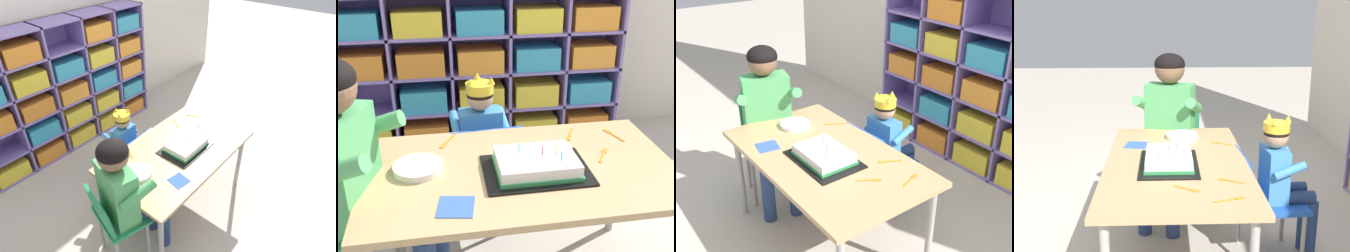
{
  "view_description": "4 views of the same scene",
  "coord_description": "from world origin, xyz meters",
  "views": [
    {
      "loc": [
        -1.44,
        -1.1,
        2.11
      ],
      "look_at": [
        0.01,
        0.11,
        0.79
      ],
      "focal_mm": 31.31,
      "sensor_mm": 36.0,
      "label": 1
    },
    {
      "loc": [
        -0.29,
        -1.36,
        1.45
      ],
      "look_at": [
        -0.04,
        0.12,
        0.74
      ],
      "focal_mm": 43.73,
      "sensor_mm": 36.0,
      "label": 2
    },
    {
      "loc": [
        1.7,
        -1.12,
        1.81
      ],
      "look_at": [
        0.09,
        0.07,
        0.81
      ],
      "focal_mm": 45.01,
      "sensor_mm": 36.0,
      "label": 3
    },
    {
      "loc": [
        2.08,
        -0.05,
        1.38
      ],
      "look_at": [
        -0.04,
        0.03,
        0.79
      ],
      "focal_mm": 46.54,
      "sensor_mm": 36.0,
      "label": 4
    }
  ],
  "objects": [
    {
      "name": "fork_near_child_seat",
      "position": [
        0.47,
        0.21,
        0.62
      ],
      "size": [
        0.05,
        0.13,
        0.0
      ],
      "rotation": [
        0.0,
        0.0,
        5.01
      ],
      "color": "orange",
      "rests_on": "activity_table"
    },
    {
      "name": "adult_helper_seated",
      "position": [
        -0.59,
        -0.04,
        0.69
      ],
      "size": [
        0.47,
        0.45,
        1.09
      ],
      "rotation": [
        0.0,
        0.0,
        1.31
      ],
      "color": "#4C9E5B",
      "rests_on": "ground"
    },
    {
      "name": "fork_near_cake_tray",
      "position": [
        -0.28,
        0.26,
        0.62
      ],
      "size": [
        0.08,
        0.12,
        0.0
      ],
      "rotation": [
        0.0,
        0.0,
        1.06
      ],
      "color": "orange",
      "rests_on": "activity_table"
    },
    {
      "name": "child_with_crown",
      "position": [
        -0.1,
        0.57,
        0.51
      ],
      "size": [
        0.31,
        0.31,
        0.83
      ],
      "rotation": [
        0.0,
        0.0,
        3.22
      ],
      "color": "#3D7FBC",
      "rests_on": "ground"
    },
    {
      "name": "ground",
      "position": [
        0.0,
        0.0,
        0.0
      ],
      "size": [
        16.0,
        16.0,
        0.0
      ],
      "primitive_type": "plane",
      "color": "#BCB2A3"
    },
    {
      "name": "fork_beside_plate_stack",
      "position": [
        0.27,
        0.23,
        0.62
      ],
      "size": [
        0.07,
        0.12,
        0.0
      ],
      "rotation": [
        0.0,
        0.0,
        1.1
      ],
      "color": "orange",
      "rests_on": "activity_table"
    },
    {
      "name": "paper_napkin_square",
      "position": [
        -0.27,
        -0.22,
        0.62
      ],
      "size": [
        0.14,
        0.14,
        0.0
      ],
      "primitive_type": "cube",
      "rotation": [
        0.0,
        0.0,
        -0.17
      ],
      "color": "#3356B7",
      "rests_on": "activity_table"
    },
    {
      "name": "storage_cubby_shelf",
      "position": [
        0.05,
        1.49,
        0.64
      ],
      "size": [
        2.06,
        0.31,
        1.37
      ],
      "color": "#7F6BB2",
      "rests_on": "ground"
    },
    {
      "name": "classroom_chair_blue",
      "position": [
        -0.1,
        0.46,
        0.37
      ],
      "size": [
        0.4,
        0.38,
        0.62
      ],
      "rotation": [
        0.0,
        0.0,
        3.22
      ],
      "color": "#1E4CA8",
      "rests_on": "ground"
    },
    {
      "name": "activity_table",
      "position": [
        0.0,
        0.0,
        0.56
      ],
      "size": [
        1.23,
        0.71,
        0.62
      ],
      "color": "tan",
      "rests_on": "ground"
    },
    {
      "name": "fork_at_table_front_edge",
      "position": [
        0.36,
        0.04,
        0.62
      ],
      "size": [
        0.08,
        0.11,
        0.0
      ],
      "rotation": [
        0.0,
        0.0,
        4.15
      ],
      "color": "orange",
      "rests_on": "activity_table"
    },
    {
      "name": "classroom_chair_adult_side",
      "position": [
        -0.7,
        -0.01,
        0.47
      ],
      "size": [
        0.39,
        0.42,
        0.72
      ],
      "rotation": [
        0.0,
        0.0,
        1.31
      ],
      "color": "#238451",
      "rests_on": "ground"
    },
    {
      "name": "paper_plate_stack",
      "position": [
        -0.4,
        0.04,
        0.63
      ],
      "size": [
        0.19,
        0.19,
        0.03
      ],
      "primitive_type": "cylinder",
      "color": "white",
      "rests_on": "activity_table"
    },
    {
      "name": "birthday_cake_on_tray",
      "position": [
        0.05,
        -0.04,
        0.65
      ],
      "size": [
        0.41,
        0.29,
        0.1
      ],
      "color": "black",
      "rests_on": "activity_table"
    }
  ]
}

